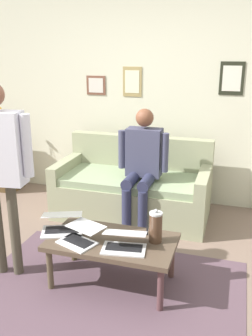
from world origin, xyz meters
TOP-DOWN VIEW (x-y plane):
  - ground_plane at (0.00, 0.00)m, footprint 7.68×7.68m
  - area_rug at (-0.14, -0.10)m, footprint 2.16×1.46m
  - back_wall at (-0.00, -2.20)m, footprint 7.04×0.11m
  - couch at (0.07, -1.57)m, footprint 1.74×0.85m
  - coffee_table at (-0.14, -0.20)m, footprint 1.03×0.57m
  - laptop_left at (0.09, -0.09)m, footprint 0.38×0.39m
  - laptop_center at (-0.28, -0.10)m, footprint 0.37×0.32m
  - laptop_right at (0.32, -0.23)m, footprint 0.43×0.42m
  - french_press at (-0.48, -0.28)m, footprint 0.13×0.11m
  - side_shelf at (2.01, -1.85)m, footprint 0.42×0.32m
  - flower_vase at (2.01, -1.85)m, footprint 0.08×0.09m
  - person_seated at (-0.09, -1.34)m, footprint 0.55×0.51m

SIDE VIEW (x-z plane):
  - ground_plane at x=0.00m, z-range 0.00..0.00m
  - area_rug at x=-0.14m, z-range 0.00..0.01m
  - couch at x=0.07m, z-range -0.13..0.75m
  - coffee_table at x=-0.14m, z-range 0.15..0.55m
  - side_shelf at x=2.01m, z-range 0.00..0.75m
  - laptop_center at x=-0.28m, z-range 0.38..0.51m
  - laptop_left at x=0.09m, z-range 0.39..0.50m
  - laptop_right at x=0.32m, z-range 0.37..0.52m
  - french_press at x=-0.48m, z-range 0.39..0.67m
  - person_seated at x=-0.09m, z-range 0.09..1.37m
  - flower_vase at x=2.01m, z-range 0.69..1.11m
  - back_wall at x=0.00m, z-range 0.00..2.70m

